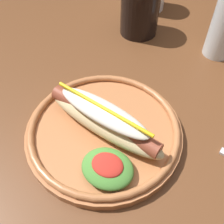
{
  "coord_description": "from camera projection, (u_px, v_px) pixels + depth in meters",
  "views": [
    {
      "loc": [
        0.13,
        -0.36,
        1.12
      ],
      "look_at": [
        -0.01,
        -0.1,
        0.77
      ],
      "focal_mm": 42.97,
      "sensor_mm": 36.0,
      "label": 1
    }
  ],
  "objects": [
    {
      "name": "hot_dog_plate",
      "position": [
        104.0,
        129.0,
        0.45
      ],
      "size": [
        0.27,
        0.27,
        0.08
      ],
      "color": "#B77042",
      "rests_on": "dining_table"
    },
    {
      "name": "soda_cup",
      "position": [
        140.0,
        11.0,
        0.63
      ],
      "size": [
        0.09,
        0.09,
        0.11
      ],
      "primitive_type": "cylinder",
      "color": "black",
      "rests_on": "dining_table"
    },
    {
      "name": "ground_plane",
      "position": [
        125.0,
        216.0,
        1.11
      ],
      "size": [
        8.0,
        8.0,
        0.0
      ],
      "primitive_type": "plane",
      "color": "brown"
    },
    {
      "name": "dining_table",
      "position": [
        136.0,
        118.0,
        0.61
      ],
      "size": [
        1.22,
        1.04,
        0.74
      ],
      "color": "brown",
      "rests_on": "ground_plane"
    }
  ]
}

